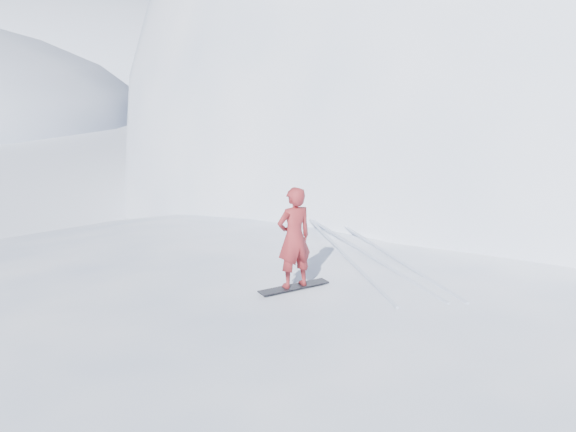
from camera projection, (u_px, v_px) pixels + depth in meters
name	position (u px, v px, depth m)	size (l,w,h in m)	color
near_ridge	(446.00, 413.00, 12.05)	(36.00, 28.00, 4.80)	white
peak_shoulder	(507.00, 200.00, 29.38)	(28.00, 24.00, 18.00)	white
far_ridge_c	(2.00, 92.00, 110.73)	(140.00, 90.00, 36.00)	white
snowboard	(294.00, 287.00, 11.76)	(1.38, 0.26, 0.02)	black
snowboarder	(294.00, 238.00, 11.52)	(0.68, 0.44, 1.86)	maroon
board_tracks	(367.00, 253.00, 13.69)	(1.94, 5.97, 0.04)	silver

